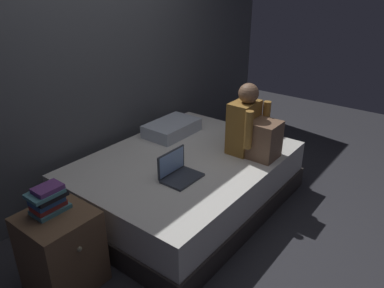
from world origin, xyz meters
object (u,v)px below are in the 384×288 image
Objects in this scene: nightstand at (62,250)px; pillow at (172,128)px; person_sitting at (252,128)px; bed at (185,181)px; book_stack at (48,199)px; laptop at (178,172)px.

nightstand is 1.71m from pillow.
pillow is at bearing 13.94° from nightstand.
nightstand is 0.88× the size of person_sitting.
pillow is (0.34, 0.45, 0.31)m from bed.
person_sitting is at bearing -16.89° from book_stack.
nightstand is 1.04m from laptop.
person_sitting is 2.67× the size of book_stack.
person_sitting reaches higher than book_stack.
bed is at bearing -4.54° from book_stack.
pillow is at bearing 96.19° from person_sitting.
book_stack is (-0.98, 0.28, 0.13)m from laptop.
person_sitting reaches higher than laptop.
laptop is 1.31× the size of book_stack.
bed is at bearing -1.86° from nightstand.
book_stack reaches higher than bed.
pillow is (0.66, 0.63, 0.01)m from laptop.
laptop is (0.98, -0.22, 0.25)m from nightstand.
bed is 3.47× the size of nightstand.
book_stack is (0.00, 0.06, 0.38)m from nightstand.
person_sitting reaches higher than bed.
nightstand is 1.80× the size of laptop.
laptop reaches higher than bed.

